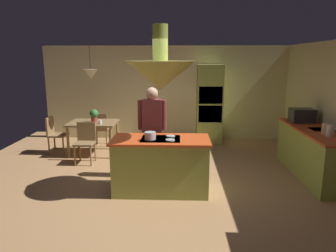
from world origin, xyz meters
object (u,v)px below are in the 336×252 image
at_px(canister_flour, 330,131).
at_px(cooking_pot_on_cooktop, 150,136).
at_px(cup_on_table, 100,122).
at_px(dining_table, 93,126).
at_px(chair_at_corner, 55,132).
at_px(chair_by_back_wall, 100,127).
at_px(chair_facing_island, 86,140).
at_px(potted_plant_on_table, 94,115).
at_px(oven_tower, 209,104).
at_px(kitchen_island, 161,165).
at_px(canister_sugar, 325,129).
at_px(microwave_on_counter, 302,115).
at_px(person_at_island, 152,126).

bearing_deg(canister_flour, cooking_pot_on_cooktop, -173.05).
bearing_deg(cup_on_table, dining_table, 135.91).
bearing_deg(chair_at_corner, chair_by_back_wall, -55.07).
relative_size(chair_facing_island, canister_flour, 4.24).
relative_size(chair_by_back_wall, potted_plant_on_table, 2.90).
bearing_deg(chair_facing_island, cup_on_table, 63.17).
bearing_deg(oven_tower, kitchen_island, -108.74).
height_order(chair_facing_island, chair_at_corner, same).
height_order(potted_plant_on_table, cooking_pot_on_cooktop, potted_plant_on_table).
height_order(dining_table, canister_flour, canister_flour).
height_order(kitchen_island, chair_facing_island, kitchen_island).
relative_size(kitchen_island, chair_at_corner, 1.85).
relative_size(kitchen_island, potted_plant_on_table, 5.36).
height_order(dining_table, canister_sugar, canister_sugar).
distance_m(canister_sugar, microwave_on_counter, 1.06).
bearing_deg(potted_plant_on_table, chair_at_corner, 179.22).
distance_m(chair_by_back_wall, canister_flour, 5.21).
bearing_deg(cup_on_table, canister_flour, -20.92).
bearing_deg(oven_tower, person_at_island, -116.67).
bearing_deg(person_at_island, cooking_pot_on_cooktop, -87.49).
xyz_separation_m(kitchen_island, cooking_pot_on_cooktop, (-0.16, -0.13, 0.53)).
xyz_separation_m(person_at_island, canister_flour, (3.03, -0.43, 0.04)).
relative_size(chair_at_corner, cooking_pot_on_cooktop, 4.83).
distance_m(potted_plant_on_table, cup_on_table, 0.30).
distance_m(chair_by_back_wall, microwave_on_counter, 4.75).
height_order(chair_facing_island, cooking_pot_on_cooktop, cooking_pot_on_cooktop).
bearing_deg(potted_plant_on_table, canister_flour, -22.34).
distance_m(potted_plant_on_table, canister_flour, 4.87).
xyz_separation_m(canister_sugar, cooking_pot_on_cooktop, (-3.00, -0.55, -0.01)).
bearing_deg(canister_flour, person_at_island, 171.94).
relative_size(chair_facing_island, chair_at_corner, 1.00).
bearing_deg(chair_by_back_wall, microwave_on_counter, 164.38).
distance_m(dining_table, canister_flour, 4.92).
relative_size(potted_plant_on_table, microwave_on_counter, 0.65).
distance_m(chair_at_corner, potted_plant_on_table, 1.05).
bearing_deg(canister_sugar, chair_by_back_wall, 152.82).
bearing_deg(canister_sugar, cup_on_table, 161.19).
bearing_deg(chair_by_back_wall, chair_at_corner, 34.93).
bearing_deg(microwave_on_counter, chair_facing_island, -179.70).
relative_size(chair_at_corner, canister_flour, 4.24).
height_order(oven_tower, cup_on_table, oven_tower).
xyz_separation_m(person_at_island, chair_facing_island, (-1.51, 0.79, -0.47)).
distance_m(cup_on_table, cooking_pot_on_cooktop, 2.42).
relative_size(canister_flour, microwave_on_counter, 0.45).
height_order(kitchen_island, person_at_island, person_at_island).
xyz_separation_m(dining_table, chair_facing_island, (0.00, -0.65, -0.15)).
relative_size(dining_table, canister_sugar, 5.96).
xyz_separation_m(kitchen_island, microwave_on_counter, (2.84, 1.48, 0.59)).
height_order(potted_plant_on_table, canister_flour, canister_flour).
xyz_separation_m(oven_tower, microwave_on_counter, (1.74, -1.77, 0.03)).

